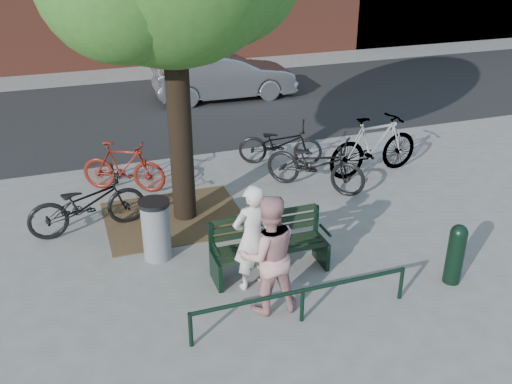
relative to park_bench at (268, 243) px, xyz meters
name	(u,v)px	position (x,y,z in m)	size (l,w,h in m)	color
ground	(270,273)	(0.00, -0.08, -0.48)	(90.00, 90.00, 0.00)	gray
dirt_pit	(174,217)	(-1.00, 2.12, -0.47)	(2.40, 2.00, 0.02)	brown
road	(163,111)	(0.00, 8.42, -0.47)	(40.00, 7.00, 0.01)	black
park_bench	(268,243)	(0.00, 0.00, 0.00)	(1.74, 0.54, 0.97)	black
guard_railing	(303,296)	(0.00, -1.28, -0.08)	(3.06, 0.06, 0.51)	black
person_left	(252,238)	(-0.36, -0.31, 0.33)	(0.59, 0.39, 1.62)	silver
person_right	(268,255)	(-0.33, -0.87, 0.37)	(0.83, 0.64, 1.70)	tan
bollard	(456,252)	(2.45, -1.17, 0.03)	(0.25, 0.25, 0.94)	black
litter_bin	(156,229)	(-1.51, 0.93, 0.02)	(0.48, 0.48, 0.98)	gray
bicycle_a	(87,203)	(-2.45, 2.17, 0.04)	(0.69, 1.97, 1.03)	black
bicycle_b	(123,167)	(-1.67, 3.58, 0.02)	(0.47, 1.67, 1.01)	#61150D
bicycle_c	(280,144)	(1.70, 3.82, -0.01)	(0.63, 1.80, 0.95)	black
bicycle_d	(374,145)	(3.32, 2.70, 0.15)	(0.59, 2.10, 1.26)	gray
bicycle_e	(315,164)	(1.87, 2.41, 0.05)	(0.71, 2.03, 1.07)	black
parked_car	(224,76)	(1.98, 9.01, 0.20)	(1.43, 4.11, 1.35)	gray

